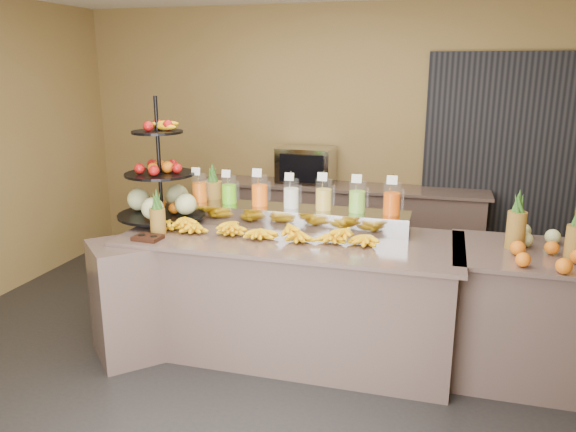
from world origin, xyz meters
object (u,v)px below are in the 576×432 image
at_px(pitcher_tray, 291,217).
at_px(fruit_stand, 167,191).
at_px(banana_heap, 264,228).
at_px(right_fruit_pile, 543,246).
at_px(oven_warmer, 306,165).
at_px(condiment_caddy, 148,238).

height_order(pitcher_tray, fruit_stand, fruit_stand).
distance_m(banana_heap, right_fruit_pile, 1.92).
height_order(banana_heap, oven_warmer, oven_warmer).
height_order(banana_heap, condiment_caddy, banana_heap).
relative_size(condiment_caddy, oven_warmer, 0.34).
relative_size(pitcher_tray, right_fruit_pile, 3.73).
distance_m(fruit_stand, oven_warmer, 1.95).
distance_m(fruit_stand, condiment_caddy, 0.56).
bearing_deg(condiment_caddy, fruit_stand, 100.66).
relative_size(banana_heap, condiment_caddy, 9.18).
height_order(fruit_stand, condiment_caddy, fruit_stand).
height_order(pitcher_tray, banana_heap, same).
height_order(pitcher_tray, condiment_caddy, pitcher_tray).
bearing_deg(oven_warmer, banana_heap, -83.31).
xyz_separation_m(condiment_caddy, right_fruit_pile, (2.71, 0.35, 0.07)).
bearing_deg(banana_heap, fruit_stand, 167.86).
bearing_deg(banana_heap, right_fruit_pile, 1.34).
relative_size(pitcher_tray, banana_heap, 1.02).
bearing_deg(fruit_stand, banana_heap, -22.27).
bearing_deg(condiment_caddy, banana_heap, 21.20).
bearing_deg(pitcher_tray, oven_warmer, 99.92).
height_order(condiment_caddy, oven_warmer, oven_warmer).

